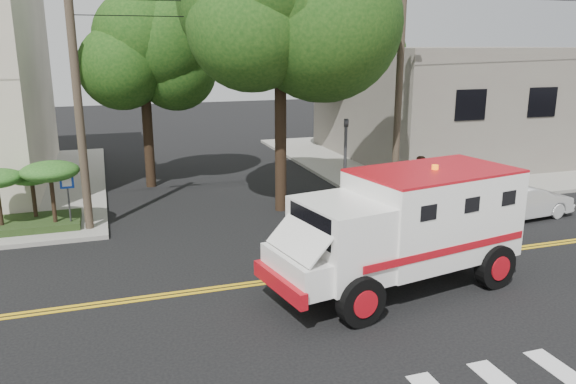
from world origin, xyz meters
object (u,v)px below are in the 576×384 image
object	(u,v)px
parked_sedan	(524,201)
pedestrian_a	(385,185)
armored_truck	(406,223)
pedestrian_b	(419,179)

from	to	relation	value
parked_sedan	pedestrian_a	xyz separation A→B (m)	(-4.27, 2.85, 0.30)
armored_truck	pedestrian_b	bearing A→B (deg)	46.02
armored_truck	pedestrian_a	distance (m)	7.59
armored_truck	parked_sedan	xyz separation A→B (m)	(7.33, 4.04, -1.13)
parked_sedan	pedestrian_b	bearing A→B (deg)	38.12
armored_truck	parked_sedan	size ratio (longest dim) A/B	1.85
armored_truck	pedestrian_b	size ratio (longest dim) A/B	3.88
parked_sedan	pedestrian_b	size ratio (longest dim) A/B	2.10
pedestrian_a	armored_truck	bearing A→B (deg)	64.00
pedestrian_a	pedestrian_b	xyz separation A→B (m)	(1.50, 0.00, 0.13)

